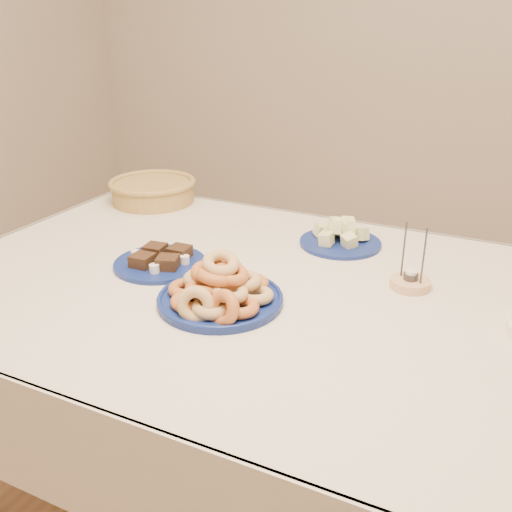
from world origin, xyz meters
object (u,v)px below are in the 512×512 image
donut_platter (220,290)px  candle_holder (410,282)px  dining_table (265,324)px  wicker_basket (153,190)px  melon_plate (340,236)px  brownie_plate (160,261)px

donut_platter → candle_holder: bearing=36.5°
dining_table → wicker_basket: 0.79m
dining_table → melon_plate: 0.37m
dining_table → brownie_plate: bearing=-178.0°
candle_holder → dining_table: bearing=-155.3°
dining_table → candle_holder: bearing=24.7°
brownie_plate → candle_holder: size_ratio=1.97×
melon_plate → dining_table: bearing=-102.7°
donut_platter → candle_holder: size_ratio=1.97×
candle_holder → brownie_plate: bearing=-165.7°
dining_table → donut_platter: bearing=-112.5°
melon_plate → wicker_basket: size_ratio=0.83×
wicker_basket → candle_holder: bearing=-16.7°
dining_table → brownie_plate: size_ratio=5.35×
brownie_plate → donut_platter: bearing=-25.7°
dining_table → wicker_basket: size_ratio=4.99×
dining_table → candle_holder: 0.37m
brownie_plate → candle_holder: (0.62, 0.16, 0.00)m
dining_table → melon_plate: size_ratio=6.01×
dining_table → melon_plate: bearing=77.3°
wicker_basket → dining_table: bearing=-34.2°
donut_platter → wicker_basket: (-0.59, 0.56, 0.01)m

